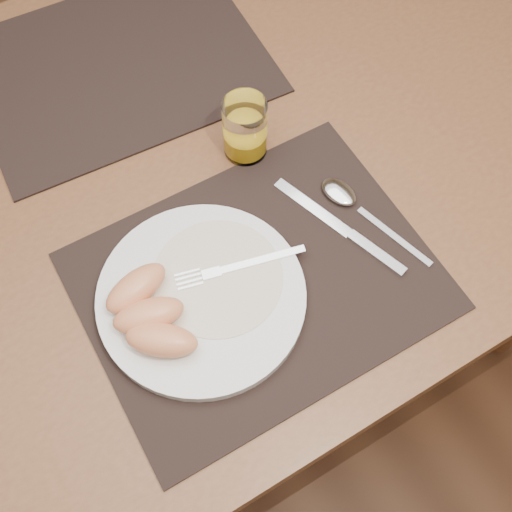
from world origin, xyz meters
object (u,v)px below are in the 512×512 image
object	(u,v)px
fork	(229,269)
spoon	(347,198)
placemat_far	(118,65)
table	(180,198)
knife	(350,234)
placemat_near	(258,281)
plate	(201,297)
juice_glass	(245,131)

from	to	relation	value
fork	spoon	world-z (taller)	fork
placemat_far	fork	size ratio (longest dim) A/B	2.59
placemat_far	fork	bearing A→B (deg)	-94.21
table	placemat_far	bearing A→B (deg)	86.52
knife	table	bearing A→B (deg)	124.22
placemat_near	spoon	size ratio (longest dim) A/B	2.37
placemat_far	plate	distance (m)	0.43
placemat_far	spoon	bearing A→B (deg)	-67.12
fork	spoon	distance (m)	0.20
spoon	fork	bearing A→B (deg)	-175.22
fork	knife	xyz separation A→B (m)	(0.17, -0.03, -0.02)
placemat_near	spoon	bearing A→B (deg)	13.92
plate	spoon	bearing A→B (deg)	6.69
table	fork	size ratio (longest dim) A/B	8.07
knife	placemat_near	bearing A→B (deg)	177.82
placemat_near	knife	bearing A→B (deg)	-2.18
placemat_far	knife	size ratio (longest dim) A/B	2.10
fork	juice_glass	xyz separation A→B (m)	(0.12, 0.17, 0.02)
fork	knife	world-z (taller)	fork
knife	spoon	size ratio (longest dim) A/B	1.13
placemat_far	knife	bearing A→B (deg)	-72.56
fork	placemat_far	bearing A→B (deg)	85.79
table	fork	xyz separation A→B (m)	(-0.02, -0.19, 0.11)
table	placemat_near	world-z (taller)	placemat_near
placemat_near	table	bearing A→B (deg)	92.77
table	placemat_near	xyz separation A→B (m)	(0.01, -0.22, 0.09)
table	knife	distance (m)	0.29
placemat_far	knife	xyz separation A→B (m)	(0.14, -0.45, 0.00)
plate	spoon	world-z (taller)	plate
table	spoon	size ratio (longest dim) A/B	7.37
placemat_near	fork	xyz separation A→B (m)	(-0.03, 0.03, 0.02)
placemat_near	plate	distance (m)	0.08
placemat_near	placemat_far	bearing A→B (deg)	89.64
placemat_near	juice_glass	size ratio (longest dim) A/B	4.70
fork	table	bearing A→B (deg)	84.97
knife	fork	bearing A→B (deg)	169.64
plate	fork	bearing A→B (deg)	14.22
knife	spoon	bearing A→B (deg)	59.66
fork	juice_glass	distance (m)	0.21
fork	spoon	bearing A→B (deg)	4.78
placemat_far	table	bearing A→B (deg)	-93.48
spoon	table	bearing A→B (deg)	135.56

